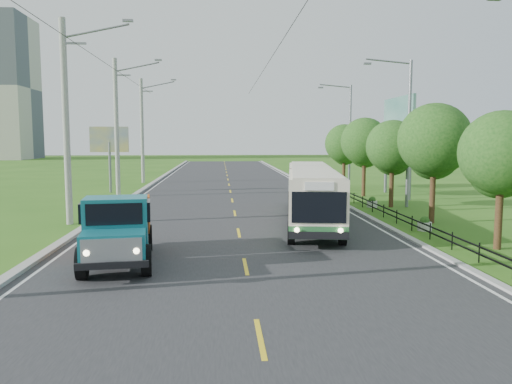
{
  "coord_description": "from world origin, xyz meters",
  "views": [
    {
      "loc": [
        -0.82,
        -16.12,
        4.2
      ],
      "look_at": [
        0.75,
        5.6,
        1.9
      ],
      "focal_mm": 35.0,
      "sensor_mm": 36.0,
      "label": 1
    }
  ],
  "objects": [
    {
      "name": "railing_right",
      "position": [
        8.0,
        14.0,
        0.3
      ],
      "size": [
        0.04,
        40.0,
        0.6
      ],
      "primitive_type": "cube",
      "color": "black",
      "rests_on": "ground"
    },
    {
      "name": "planter_mid",
      "position": [
        8.6,
        14.0,
        0.29
      ],
      "size": [
        0.64,
        0.64,
        0.67
      ],
      "color": "silver",
      "rests_on": "ground"
    },
    {
      "name": "dump_truck",
      "position": [
        -4.29,
        0.93,
        1.33
      ],
      "size": [
        2.79,
        5.79,
        2.34
      ],
      "rotation": [
        0.0,
        0.0,
        0.13
      ],
      "color": "#136876",
      "rests_on": "ground"
    },
    {
      "name": "tree_third",
      "position": [
        9.86,
        8.14,
        3.99
      ],
      "size": [
        3.6,
        3.62,
        6.0
      ],
      "color": "#382314",
      "rests_on": "ground"
    },
    {
      "name": "edge_line_right",
      "position": [
        6.65,
        20.0,
        0.02
      ],
      "size": [
        0.12,
        120.0,
        0.0
      ],
      "primitive_type": "cube",
      "color": "silver",
      "rests_on": "road"
    },
    {
      "name": "pole_near",
      "position": [
        -8.26,
        9.0,
        5.09
      ],
      "size": [
        3.51,
        0.32,
        10.0
      ],
      "color": "gray",
      "rests_on": "ground"
    },
    {
      "name": "bus",
      "position": [
        3.83,
        8.93,
        1.63
      ],
      "size": [
        4.2,
        14.18,
        2.7
      ],
      "rotation": [
        0.0,
        0.0,
        -0.14
      ],
      "color": "#2A6A36",
      "rests_on": "ground"
    },
    {
      "name": "streetlight_far",
      "position": [
        10.64,
        28.0,
        4.9
      ],
      "size": [
        3.02,
        0.2,
        9.07
      ],
      "color": "slate",
      "rests_on": "ground"
    },
    {
      "name": "billboard_left",
      "position": [
        -9.5,
        24.0,
        3.87
      ],
      "size": [
        3.0,
        0.2,
        5.2
      ],
      "color": "slate",
      "rests_on": "ground"
    },
    {
      "name": "curb_right",
      "position": [
        7.15,
        20.0,
        0.05
      ],
      "size": [
        0.3,
        120.0,
        0.1
      ],
      "primitive_type": "cube",
      "color": "#9E9E99",
      "rests_on": "ground"
    },
    {
      "name": "tree_second",
      "position": [
        9.86,
        2.14,
        3.52
      ],
      "size": [
        3.18,
        3.26,
        5.3
      ],
      "color": "#382314",
      "rests_on": "ground"
    },
    {
      "name": "tree_back",
      "position": [
        9.86,
        26.14,
        3.65
      ],
      "size": [
        3.3,
        3.36,
        5.5
      ],
      "color": "#382314",
      "rests_on": "ground"
    },
    {
      "name": "planter_near",
      "position": [
        8.6,
        6.0,
        0.29
      ],
      "size": [
        0.64,
        0.64,
        0.67
      ],
      "color": "silver",
      "rests_on": "ground"
    },
    {
      "name": "pole_far",
      "position": [
        -8.26,
        33.0,
        5.09
      ],
      "size": [
        3.51,
        0.32,
        10.0
      ],
      "color": "gray",
      "rests_on": "ground"
    },
    {
      "name": "edge_line_left",
      "position": [
        -6.65,
        20.0,
        0.02
      ],
      "size": [
        0.12,
        120.0,
        0.0
      ],
      "primitive_type": "cube",
      "color": "silver",
      "rests_on": "road"
    },
    {
      "name": "curb_left",
      "position": [
        -7.2,
        20.0,
        0.07
      ],
      "size": [
        0.4,
        120.0,
        0.15
      ],
      "primitive_type": "cube",
      "color": "#9E9E99",
      "rests_on": "ground"
    },
    {
      "name": "pole_mid",
      "position": [
        -8.26,
        21.0,
        5.09
      ],
      "size": [
        3.51,
        0.32,
        10.0
      ],
      "color": "gray",
      "rests_on": "ground"
    },
    {
      "name": "ground",
      "position": [
        0.0,
        0.0,
        0.0
      ],
      "size": [
        240.0,
        240.0,
        0.0
      ],
      "primitive_type": "plane",
      "color": "#2D5F16",
      "rests_on": "ground"
    },
    {
      "name": "planter_far",
      "position": [
        8.6,
        22.0,
        0.29
      ],
      "size": [
        0.64,
        0.64,
        0.67
      ],
      "color": "silver",
      "rests_on": "ground"
    },
    {
      "name": "centre_dash",
      "position": [
        0.0,
        0.0,
        0.02
      ],
      "size": [
        0.12,
        2.2,
        0.0
      ],
      "primitive_type": "cube",
      "color": "yellow",
      "rests_on": "road"
    },
    {
      "name": "streetlight_mid",
      "position": [
        10.64,
        14.0,
        4.9
      ],
      "size": [
        3.02,
        0.2,
        9.07
      ],
      "color": "slate",
      "rests_on": "ground"
    },
    {
      "name": "billboard_right",
      "position": [
        12.3,
        20.0,
        5.34
      ],
      "size": [
        0.24,
        6.0,
        7.3
      ],
      "color": "slate",
      "rests_on": "ground"
    },
    {
      "name": "road",
      "position": [
        0.0,
        20.0,
        0.01
      ],
      "size": [
        14.0,
        120.0,
        0.02
      ],
      "primitive_type": "cube",
      "color": "#28282B",
      "rests_on": "ground"
    },
    {
      "name": "tree_fifth",
      "position": [
        9.86,
        20.14,
        3.85
      ],
      "size": [
        3.48,
        3.52,
        5.8
      ],
      "color": "#382314",
      "rests_on": "ground"
    },
    {
      "name": "tree_fourth",
      "position": [
        9.86,
        14.14,
        3.59
      ],
      "size": [
        3.24,
        3.31,
        5.4
      ],
      "color": "#382314",
      "rests_on": "ground"
    }
  ]
}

